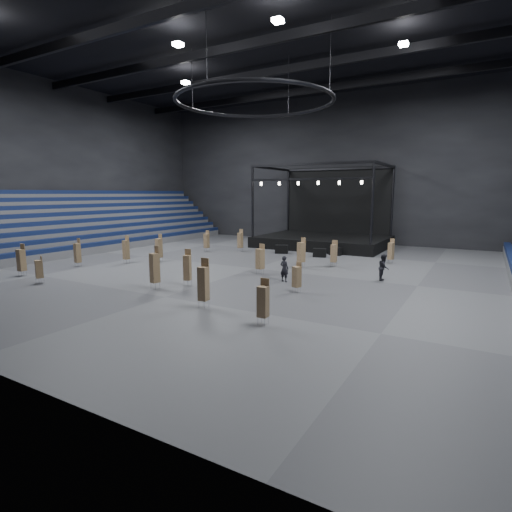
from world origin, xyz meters
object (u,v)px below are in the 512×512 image
Objects in this scene: chair_stack_6 at (159,248)px; chair_stack_12 at (260,258)px; stage at (325,234)px; chair_stack_8 at (155,267)px; chair_stack_1 at (126,249)px; chair_stack_13 at (21,259)px; flight_case_left at (282,249)px; chair_stack_2 at (39,269)px; chair_stack_11 at (334,253)px; chair_stack_9 at (297,276)px; chair_stack_15 at (187,267)px; chair_stack_3 at (263,301)px; chair_stack_14 at (240,240)px; crew_member at (384,267)px; chair_stack_5 at (204,283)px; flight_case_right at (335,251)px; chair_stack_7 at (77,252)px; flight_case_mid at (320,253)px; chair_stack_0 at (391,251)px; chair_stack_4 at (207,240)px; chair_stack_10 at (301,252)px; man_center at (284,269)px.

chair_stack_12 is (10.54, -0.33, -0.06)m from chair_stack_6.
stage reaches higher than chair_stack_8.
chair_stack_1 is 1.02× the size of chair_stack_13.
chair_stack_2 is (-8.18, -20.52, 0.58)m from flight_case_left.
chair_stack_9 is at bearing -88.60° from chair_stack_11.
chair_stack_15 is at bearing -122.28° from chair_stack_11.
chair_stack_3 is at bearing -46.31° from chair_stack_12.
stage reaches higher than chair_stack_3.
chair_stack_11 is at bearing 29.34° from chair_stack_6.
chair_stack_1 reaches higher than chair_stack_14.
chair_stack_13 is 0.98× the size of chair_stack_15.
flight_case_left is at bearing 48.24° from crew_member.
chair_stack_14 is at bearing 111.22° from chair_stack_5.
chair_stack_1 is at bearing 162.30° from chair_stack_8.
chair_stack_3 is at bearing -79.57° from flight_case_right.
chair_stack_8 is at bearing -5.34° from chair_stack_7.
flight_case_right is 11.60m from crew_member.
chair_stack_6 reaches higher than chair_stack_7.
chair_stack_7 is at bearing -148.15° from chair_stack_12.
chair_stack_12 is at bearing 162.39° from chair_stack_9.
flight_case_mid is 8.72m from chair_stack_14.
chair_stack_15 is at bearing -86.48° from flight_case_left.
chair_stack_0 is 0.94× the size of chair_stack_12.
chair_stack_12 is (-1.76, 9.27, -0.14)m from chair_stack_5.
chair_stack_1 is at bearing -138.59° from flight_case_mid.
chair_stack_4 reaches higher than chair_stack_0.
chair_stack_3 is 0.79× the size of chair_stack_8.
chair_stack_1 is at bearing -131.59° from chair_stack_10.
stage is 5.24× the size of chair_stack_5.
chair_stack_13 reaches higher than chair_stack_14.
chair_stack_13 is 19.38m from man_center.
chair_stack_0 is 0.89× the size of chair_stack_1.
chair_stack_1 reaches higher than flight_case_mid.
chair_stack_7 is at bearing -129.07° from chair_stack_0.
chair_stack_4 is 0.89× the size of chair_stack_6.
flight_case_mid is at bearing -116.76° from flight_case_right.
chair_stack_3 is 6.46m from chair_stack_9.
chair_stack_11 is (1.93, -6.03, 0.77)m from flight_case_right.
stage reaches higher than chair_stack_5.
chair_stack_3 is at bearing -65.82° from flight_case_left.
chair_stack_2 is (-12.41, -20.20, 0.59)m from flight_case_mid.
chair_stack_1 is 1.10× the size of chair_stack_4.
chair_stack_10 reaches higher than chair_stack_4.
stage is 10.83× the size of flight_case_left.
chair_stack_6 is at bearing 58.60° from chair_stack_7.
chair_stack_0 is at bearing 67.48° from chair_stack_5.
chair_stack_15 is at bearing 148.40° from chair_stack_3.
chair_stack_4 is (-11.71, -2.37, 0.74)m from flight_case_mid.
chair_stack_7 is (-3.21, 5.30, 0.20)m from chair_stack_2.
chair_stack_0 is at bearing 82.35° from chair_stack_3.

